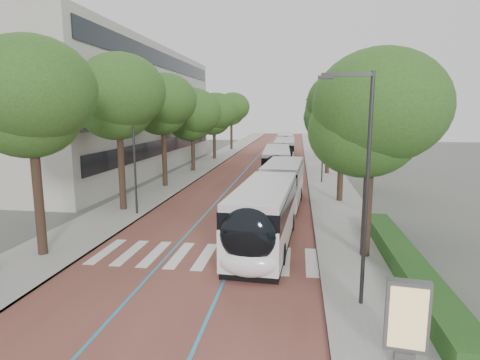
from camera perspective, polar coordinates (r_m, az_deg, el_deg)
The scene contains 21 objects.
ground at distance 18.64m, azimuth -6.31°, elevation -11.84°, with size 160.00×160.00×0.00m, color #51544C.
road at distance 57.35m, azimuth 3.73°, elevation 2.86°, with size 11.00×140.00×0.02m, color brown.
sidewalk_left at distance 58.40m, azimuth -3.64°, elevation 3.04°, with size 4.00×140.00×0.12m, color gray.
sidewalk_right at distance 57.25m, azimuth 11.24°, elevation 2.74°, with size 4.00×140.00×0.12m, color gray.
kerb_left at distance 58.05m, azimuth -1.80°, elevation 3.01°, with size 0.20×140.00×0.14m, color gray.
kerb_right at distance 57.18m, azimuth 9.34°, elevation 2.79°, with size 0.20×140.00×0.14m, color gray.
zebra_crossing at distance 19.49m, azimuth -4.98°, elevation -10.76°, with size 10.55×3.60×0.01m.
lane_line_left at distance 57.49m, azimuth 2.13°, elevation 2.91°, with size 0.12×126.00×0.01m, color teal.
lane_line_right at distance 57.24m, azimuth 5.32°, elevation 2.85°, with size 0.12×126.00×0.01m, color teal.
office_building at distance 50.76m, azimuth -20.17°, elevation 9.32°, with size 18.11×40.00×14.00m.
hedge at distance 18.51m, azimuth 22.67°, elevation -11.00°, with size 1.20×14.00×0.80m, color #214819.
streetlight_near at distance 14.08m, azimuth 17.00°, elevation 1.07°, with size 1.82×0.20×8.00m.
streetlight_far at distance 38.88m, azimuth 11.49°, elevation 6.56°, with size 1.82×0.20×8.00m.
lamp_post_left at distance 27.06m, azimuth -14.80°, elevation 3.64°, with size 0.14×0.14×8.00m, color #2B2B2D.
trees_left at distance 45.14m, azimuth -7.22°, elevation 9.64°, with size 6.23×60.81×10.05m.
trees_right at distance 36.79m, azimuth 13.47°, elevation 9.17°, with size 6.01×47.62×9.38m.
lead_bus at distance 24.07m, azimuth 4.83°, elevation -2.80°, with size 3.63×18.51×3.20m.
bus_queued_0 at distance 39.93m, azimuth 5.25°, elevation 2.18°, with size 3.00×12.49×3.20m.
bus_queued_1 at distance 53.00m, azimuth 6.33°, elevation 4.02°, with size 2.63×12.42×3.20m.
bus_queued_2 at distance 67.07m, azimuth 6.45°, elevation 5.20°, with size 3.01×12.49×3.20m.
ad_panel at distance 12.18m, azimuth 22.64°, elevation -17.88°, with size 1.15×0.49×2.32m.
Camera 1 is at (4.45, -16.77, 6.83)m, focal length 30.00 mm.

